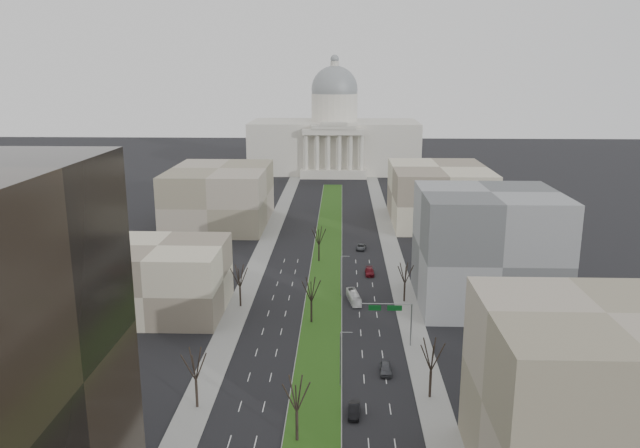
% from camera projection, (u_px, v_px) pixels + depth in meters
% --- Properties ---
extents(ground, '(600.00, 600.00, 0.00)m').
position_uv_depth(ground, '(327.00, 262.00, 160.48)').
color(ground, black).
rests_on(ground, ground).
extents(median, '(8.00, 222.03, 0.20)m').
position_uv_depth(median, '(327.00, 262.00, 159.48)').
color(median, '#999993').
rests_on(median, ground).
extents(sidewalk_left, '(5.00, 330.00, 0.15)m').
position_uv_depth(sidewalk_left, '(244.00, 295.00, 136.80)').
color(sidewalk_left, gray).
rests_on(sidewalk_left, ground).
extents(sidewalk_right, '(5.00, 330.00, 0.15)m').
position_uv_depth(sidewalk_right, '(404.00, 296.00, 135.62)').
color(sidewalk_right, gray).
rests_on(sidewalk_right, ground).
extents(capitol, '(80.00, 46.00, 55.00)m').
position_uv_depth(capitol, '(334.00, 137.00, 301.67)').
color(capitol, beige).
rests_on(capitol, ground).
extents(building_beige_left, '(26.00, 22.00, 14.00)m').
position_uv_depth(building_beige_left, '(160.00, 279.00, 125.96)').
color(building_beige_left, gray).
rests_on(building_beige_left, ground).
extents(building_tan_right, '(26.00, 24.00, 22.00)m').
position_uv_depth(building_tan_right, '(596.00, 402.00, 71.36)').
color(building_tan_right, gray).
rests_on(building_tan_right, ground).
extents(building_grey_right, '(28.00, 26.00, 24.00)m').
position_uv_depth(building_grey_right, '(487.00, 248.00, 129.29)').
color(building_grey_right, slate).
rests_on(building_grey_right, ground).
extents(building_far_left, '(30.00, 40.00, 18.00)m').
position_uv_depth(building_far_left, '(220.00, 196.00, 198.30)').
color(building_far_left, gray).
rests_on(building_far_left, ground).
extents(building_far_right, '(30.00, 40.00, 18.00)m').
position_uv_depth(building_far_right, '(439.00, 194.00, 200.79)').
color(building_far_right, gray).
rests_on(building_far_right, ground).
extents(tree_left_mid, '(5.40, 5.40, 9.72)m').
position_uv_depth(tree_left_mid, '(195.00, 364.00, 89.53)').
color(tree_left_mid, black).
rests_on(tree_left_mid, ground).
extents(tree_left_far, '(5.28, 5.28, 9.50)m').
position_uv_depth(tree_left_far, '(240.00, 276.00, 128.37)').
color(tree_left_far, black).
rests_on(tree_left_far, ground).
extents(tree_right_mid, '(5.52, 5.52, 9.94)m').
position_uv_depth(tree_right_mid, '(432.00, 354.00, 92.22)').
color(tree_right_mid, black).
rests_on(tree_right_mid, ground).
extents(tree_right_far, '(5.04, 5.04, 9.07)m').
position_uv_depth(tree_right_far, '(405.00, 273.00, 131.17)').
color(tree_right_far, black).
rests_on(tree_right_far, ground).
extents(tree_median_a, '(5.40, 5.40, 9.72)m').
position_uv_depth(tree_median_a, '(297.00, 394.00, 81.26)').
color(tree_median_a, black).
rests_on(tree_median_a, ground).
extents(tree_median_b, '(5.40, 5.40, 9.72)m').
position_uv_depth(tree_median_b, '(311.00, 289.00, 120.06)').
color(tree_median_b, black).
rests_on(tree_median_b, ground).
extents(tree_median_c, '(5.40, 5.40, 9.72)m').
position_uv_depth(tree_median_c, '(319.00, 235.00, 158.87)').
color(tree_median_c, black).
rests_on(tree_median_c, ground).
extents(streetlamp_median_b, '(1.90, 0.20, 9.16)m').
position_uv_depth(streetlamp_median_b, '(341.00, 358.00, 96.14)').
color(streetlamp_median_b, gray).
rests_on(streetlamp_median_b, ground).
extents(streetlamp_median_c, '(1.90, 0.20, 9.16)m').
position_uv_depth(streetlamp_median_c, '(341.00, 275.00, 134.95)').
color(streetlamp_median_c, gray).
rests_on(streetlamp_median_c, ground).
extents(mast_arm_signs, '(9.12, 0.24, 8.09)m').
position_uv_depth(mast_arm_signs, '(396.00, 314.00, 110.08)').
color(mast_arm_signs, gray).
rests_on(mast_arm_signs, ground).
extents(car_grey_near, '(2.01, 4.77, 1.61)m').
position_uv_depth(car_grey_near, '(386.00, 368.00, 101.38)').
color(car_grey_near, '#4B4C52').
rests_on(car_grey_near, ground).
extents(car_black, '(1.82, 4.68, 1.52)m').
position_uv_depth(car_black, '(354.00, 410.00, 89.05)').
color(car_black, black).
rests_on(car_black, ground).
extents(car_red, '(2.17, 5.22, 1.51)m').
position_uv_depth(car_red, '(370.00, 272.00, 150.08)').
color(car_red, maroon).
rests_on(car_red, ground).
extents(car_grey_far, '(2.94, 5.27, 1.39)m').
position_uv_depth(car_grey_far, '(361.00, 247.00, 171.26)').
color(car_grey_far, '#4A4D52').
rests_on(car_grey_far, ground).
extents(box_van, '(3.22, 8.30, 2.25)m').
position_uv_depth(box_van, '(354.00, 297.00, 132.23)').
color(box_van, white).
rests_on(box_van, ground).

